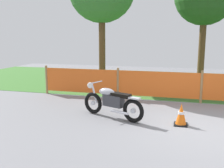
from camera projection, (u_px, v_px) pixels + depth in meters
The scene contains 5 objects.
ground at pixel (207, 130), 5.96m from camera, with size 24.00×24.00×0.02m, color gray.
grass_verge at pixel (196, 83), 11.76m from camera, with size 24.00×7.25×0.01m, color #427A33.
barrier_fence at pixel (201, 87), 8.22m from camera, with size 11.01×0.08×1.05m.
motorcycle_lead at pixel (112, 101), 6.77m from camera, with size 1.81×0.86×0.90m.
traffic_cone at pixel (181, 115), 6.22m from camera, with size 0.32×0.32×0.53m.
Camera 1 is at (-0.61, -6.04, 2.11)m, focal length 41.63 mm.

